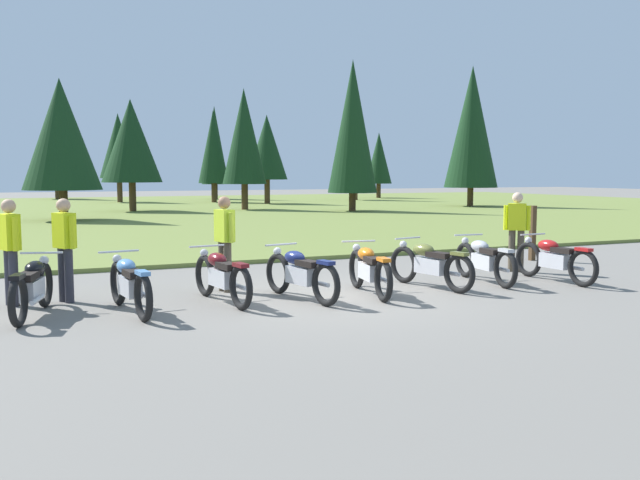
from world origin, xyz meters
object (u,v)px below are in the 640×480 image
motorcycle_navy (300,273)px  motorcycle_orange (369,269)px  motorcycle_maroon (222,276)px  motorcycle_silver (484,260)px  motorcycle_black (32,287)px  rider_with_back_turned (65,244)px  rider_in_hivis_vest (10,245)px  rider_checking_bike (225,238)px  motorcycle_sky_blue (130,284)px  rider_near_row_end (517,227)px  motorcycle_red (554,259)px  motorcycle_olive (430,264)px  trail_marker_post (533,233)px

motorcycle_navy → motorcycle_orange: bearing=-2.0°
motorcycle_maroon → motorcycle_silver: same height
motorcycle_black → motorcycle_orange: (5.29, -0.36, 0.00)m
motorcycle_navy → rider_with_back_turned: (-3.54, 1.30, 0.51)m
motorcycle_black → rider_with_back_turned: rider_with_back_turned is taller
rider_in_hivis_vest → rider_with_back_turned: 0.80m
rider_checking_bike → motorcycle_sky_blue: bearing=-146.2°
motorcycle_orange → rider_with_back_turned: (-4.79, 1.34, 0.51)m
motorcycle_silver → motorcycle_maroon: bearing=179.5°
motorcycle_orange → rider_near_row_end: 4.28m
motorcycle_silver → motorcycle_red: bearing=-18.0°
motorcycle_orange → motorcycle_red: same height
motorcycle_sky_blue → rider_in_hivis_vest: bearing=141.1°
motorcycle_orange → rider_checking_bike: bearing=149.7°
rider_with_back_turned → motorcycle_orange: bearing=-15.7°
motorcycle_silver → rider_with_back_turned: 7.48m
motorcycle_navy → motorcycle_olive: same height
motorcycle_black → rider_checking_bike: rider_checking_bike is taller
motorcycle_orange → motorcycle_olive: (1.32, 0.16, 0.00)m
motorcycle_sky_blue → motorcycle_navy: bearing=-0.6°
motorcycle_maroon → rider_in_hivis_vest: size_ratio=1.25×
rider_checking_bike → motorcycle_maroon: bearing=-108.6°
motorcycle_black → trail_marker_post: size_ratio=1.57×
motorcycle_black → motorcycle_maroon: bearing=-1.3°
motorcycle_red → rider_with_back_turned: bearing=170.1°
motorcycle_red → motorcycle_silver: bearing=162.0°
motorcycle_black → motorcycle_silver: bearing=-0.8°
motorcycle_black → rider_with_back_turned: 1.22m
motorcycle_black → rider_in_hivis_vest: size_ratio=1.23×
motorcycle_sky_blue → rider_with_back_turned: size_ratio=1.26×
motorcycle_sky_blue → rider_checking_bike: size_ratio=1.26×
motorcycle_black → motorcycle_maroon: same height
motorcycle_silver → motorcycle_olive: bearing=-175.8°
motorcycle_sky_blue → rider_near_row_end: 8.15m
motorcycle_red → rider_checking_bike: size_ratio=1.26×
motorcycle_olive → motorcycle_orange: bearing=-173.1°
motorcycle_maroon → trail_marker_post: size_ratio=1.60×
motorcycle_orange → rider_near_row_end: (4.09, 1.15, 0.51)m
motorcycle_sky_blue → motorcycle_silver: bearing=1.6°
rider_in_hivis_vest → rider_near_row_end: 9.68m
rider_with_back_turned → rider_near_row_end: bearing=-1.3°
motorcycle_olive → motorcycle_navy: bearing=-177.4°
motorcycle_black → rider_with_back_turned: size_ratio=1.23×
motorcycle_navy → motorcycle_orange: (1.25, -0.04, 0.00)m
motorcycle_sky_blue → rider_with_back_turned: bearing=122.8°
rider_near_row_end → rider_checking_bike: bearing=178.9°
trail_marker_post → motorcycle_black: bearing=-169.1°
motorcycle_silver → rider_in_hivis_vest: rider_in_hivis_vest is taller
motorcycle_black → rider_checking_bike: size_ratio=1.23×
rider_with_back_turned → motorcycle_sky_blue: bearing=-57.2°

